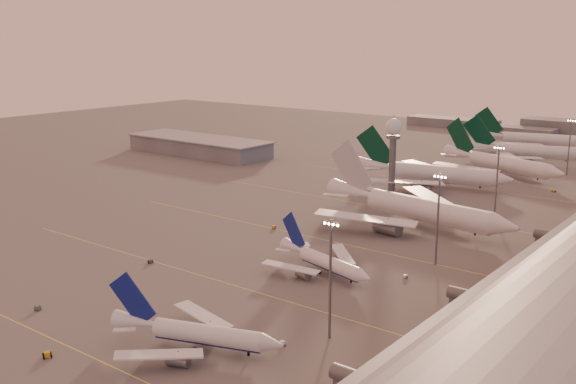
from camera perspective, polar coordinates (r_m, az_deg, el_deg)
The scene contains 25 objects.
ground at distance 177.25m, azimuth -12.27°, elevation -7.04°, with size 700.00×700.00×0.00m, color #504E4E.
taxiway_markings at distance 198.80m, azimuth 5.98°, elevation -4.57°, with size 180.00×185.25×0.02m.
hangar at distance 354.19m, azimuth -7.54°, elevation 3.92°, with size 82.00×27.00×8.50m.
radar_tower at distance 260.37m, azimuth 8.89°, elevation 4.29°, with size 6.40×6.40×31.10m.
mast_a at distance 135.43m, azimuth 3.61°, elevation -6.95°, with size 3.60×0.56×25.00m.
mast_b at distance 182.77m, azimuth 12.58°, elevation -1.92°, with size 3.60×0.56×25.00m.
mast_c at distance 234.21m, azimuth 17.28°, elevation 1.08°, with size 3.60×0.56×25.00m.
mast_d at distance 319.47m, azimuth 22.72°, elevation 3.73°, with size 3.60×0.56×25.00m.
distant_horizon at distance 452.35m, azimuth 21.34°, elevation 5.06°, with size 165.00×37.50×9.00m.
narrowbody_near at distance 135.55m, azimuth -7.81°, elevation -11.98°, with size 35.56×27.88×14.46m.
narrowbody_mid at distance 175.00m, azimuth 3.07°, elevation -6.06°, with size 34.03×26.80×13.58m.
widebody_white at distance 220.77m, azimuth 10.81°, elevation -1.76°, with size 71.98×57.33×25.39m.
greentail_a at distance 280.14m, azimuth 12.12°, elevation 1.29°, with size 64.78×51.87×23.72m.
greentail_b at distance 310.45m, azimuth 17.59°, elevation 2.09°, with size 61.80×49.13×23.23m.
greentail_c at distance 348.92m, azimuth 19.56°, elevation 3.07°, with size 58.72×46.67×22.09m.
greentail_d at distance 392.63m, azimuth 19.85°, elevation 4.08°, with size 58.65×46.81×21.68m.
gsv_truck_a at distance 162.66m, azimuth -20.34°, elevation -9.03°, with size 5.81×3.82×2.21m.
gsv_tug_near at distance 140.21m, azimuth -19.71°, elevation -12.86°, with size 3.77×4.41×1.08m.
gsv_catering_a at distance 136.42m, azimuth -0.40°, elevation -12.20°, with size 4.73×2.78×3.64m.
gsv_tug_mid at distance 186.98m, azimuth -11.57°, elevation -5.78°, with size 3.70×3.32×0.91m.
gsv_truck_b at distance 174.48m, azimuth 10.02°, elevation -6.93°, with size 4.75×1.93×1.89m.
gsv_truck_c at distance 214.66m, azimuth -1.11°, elevation -2.86°, with size 5.65×3.10×2.16m.
gsv_catering_b at distance 189.56m, azimuth 19.05°, elevation -5.45°, with size 5.53×3.06×4.32m.
gsv_tug_far at distance 247.73m, azimuth 10.92°, elevation -1.08°, with size 2.59×3.50×0.89m.
gsv_tug_hangar at distance 284.97m, azimuth 21.60°, elevation 0.08°, with size 3.17×2.11×0.86m.
Camera 1 is at (129.13, -105.50, 60.11)m, focal length 42.00 mm.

